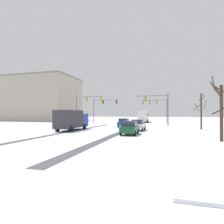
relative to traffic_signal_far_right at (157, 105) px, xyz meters
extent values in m
plane|color=silver|center=(-6.71, -41.16, -4.81)|extent=(300.00, 300.00, 0.00)
cube|color=#4C4C51|center=(-10.89, -25.64, -4.80)|extent=(0.86, 34.13, 0.01)
cube|color=#4C4C51|center=(-3.80, -25.64, -4.80)|extent=(0.98, 34.13, 0.01)
cube|color=white|center=(3.99, -27.19, -4.75)|extent=(4.00, 34.13, 0.12)
cylinder|color=#56565B|center=(2.59, -0.13, -1.56)|extent=(0.18, 0.18, 6.50)
cylinder|color=#56565B|center=(-0.62, 0.06, 1.29)|extent=(6.42, 0.49, 0.12)
cube|color=#B79319|center=(0.02, 0.02, 0.74)|extent=(0.33, 0.26, 0.90)
sphere|color=black|center=(0.01, -0.14, 1.04)|extent=(0.20, 0.20, 0.20)
sphere|color=orange|center=(0.01, -0.14, 0.74)|extent=(0.20, 0.20, 0.20)
sphere|color=black|center=(0.01, -0.14, 0.44)|extent=(0.20, 0.20, 0.20)
cube|color=#B79319|center=(-1.74, 0.12, 0.74)|extent=(0.33, 0.26, 0.90)
sphere|color=black|center=(-1.75, -0.04, 1.04)|extent=(0.20, 0.20, 0.20)
sphere|color=orange|center=(-1.75, -0.04, 0.74)|extent=(0.20, 0.20, 0.20)
sphere|color=black|center=(-1.75, -0.04, 0.44)|extent=(0.20, 0.20, 0.20)
cube|color=#B79319|center=(-3.51, 0.22, 0.74)|extent=(0.33, 0.26, 0.90)
sphere|color=black|center=(-3.52, 0.06, 1.04)|extent=(0.20, 0.20, 0.20)
sphere|color=orange|center=(-3.52, 0.06, 0.74)|extent=(0.20, 0.20, 0.20)
sphere|color=black|center=(-3.52, 0.06, 0.44)|extent=(0.20, 0.20, 0.20)
cylinder|color=#56565B|center=(-16.00, -4.13, -1.56)|extent=(0.18, 0.18, 6.50)
cylinder|color=#56565B|center=(-12.75, -4.12, 1.29)|extent=(6.52, 0.15, 0.12)
cube|color=black|center=(-13.40, -4.12, 0.74)|extent=(0.32, 0.24, 0.90)
sphere|color=black|center=(-13.40, -3.96, 1.04)|extent=(0.20, 0.20, 0.20)
sphere|color=orange|center=(-13.40, -3.96, 0.74)|extent=(0.20, 0.20, 0.20)
sphere|color=black|center=(-13.40, -3.96, 0.44)|extent=(0.20, 0.20, 0.20)
cube|color=black|center=(-9.81, -4.10, 0.74)|extent=(0.32, 0.24, 0.90)
sphere|color=black|center=(-9.81, -3.94, 1.04)|extent=(0.20, 0.20, 0.20)
sphere|color=orange|center=(-9.81, -3.94, 0.74)|extent=(0.20, 0.20, 0.20)
sphere|color=black|center=(-9.81, -3.94, 0.44)|extent=(0.20, 0.20, 0.20)
cylinder|color=#56565B|center=(2.59, -12.13, -1.56)|extent=(0.18, 0.18, 6.50)
cylinder|color=#56565B|center=(-0.50, -12.09, 1.29)|extent=(6.18, 0.19, 0.12)
cube|color=#B79319|center=(-1.74, -12.08, 0.74)|extent=(0.32, 0.24, 0.90)
sphere|color=black|center=(-1.74, -12.24, 1.04)|extent=(0.20, 0.20, 0.20)
sphere|color=orange|center=(-1.74, -12.24, 0.74)|extent=(0.20, 0.20, 0.20)
sphere|color=black|center=(-1.74, -12.24, 0.44)|extent=(0.20, 0.20, 0.20)
cylinder|color=#56565B|center=(-16.00, -14.13, -1.56)|extent=(0.18, 0.18, 6.50)
cylinder|color=#56565B|center=(-13.14, -13.97, 1.29)|extent=(5.74, 0.44, 0.12)
cube|color=#B79319|center=(-13.71, -14.00, 0.74)|extent=(0.33, 0.26, 0.90)
sphere|color=black|center=(-13.72, -13.84, 1.04)|extent=(0.20, 0.20, 0.20)
sphere|color=orange|center=(-13.72, -13.84, 0.74)|extent=(0.20, 0.20, 0.20)
sphere|color=black|center=(-13.72, -13.84, 0.44)|extent=(0.20, 0.20, 0.20)
cube|color=#B79319|center=(-10.56, -13.83, 0.74)|extent=(0.33, 0.26, 0.90)
sphere|color=black|center=(-10.57, -13.67, 1.04)|extent=(0.20, 0.20, 0.20)
sphere|color=orange|center=(-10.57, -13.67, 0.74)|extent=(0.20, 0.20, 0.20)
sphere|color=black|center=(-10.57, -13.67, 0.44)|extent=(0.20, 0.20, 0.20)
cube|color=#233899|center=(-5.46, -15.43, -4.14)|extent=(1.71, 4.11, 0.70)
cube|color=#2D3847|center=(-5.46, -15.58, -3.49)|extent=(1.57, 1.90, 0.60)
cylinder|color=black|center=(-6.26, -14.15, -4.49)|extent=(0.22, 0.64, 0.64)
cylinder|color=black|center=(-4.65, -14.16, -4.49)|extent=(0.22, 0.64, 0.64)
cylinder|color=black|center=(-6.27, -16.70, -4.49)|extent=(0.22, 0.64, 0.64)
cylinder|color=black|center=(-4.66, -16.70, -4.49)|extent=(0.22, 0.64, 0.64)
cube|color=silver|center=(-1.91, -22.19, -4.14)|extent=(1.87, 4.17, 0.70)
cube|color=#2D3847|center=(-1.92, -22.34, -3.49)|extent=(1.64, 1.96, 0.60)
cylinder|color=black|center=(-2.66, -20.89, -4.49)|extent=(0.25, 0.65, 0.64)
cylinder|color=black|center=(-1.05, -20.95, -4.49)|extent=(0.25, 0.65, 0.64)
cylinder|color=black|center=(-2.77, -23.43, -4.49)|extent=(0.25, 0.65, 0.64)
cylinder|color=black|center=(-1.15, -23.49, -4.49)|extent=(0.25, 0.65, 0.64)
cube|color=#194C2D|center=(-2.18, -27.74, -4.14)|extent=(1.74, 4.12, 0.70)
cube|color=#2D3847|center=(-2.18, -27.89, -3.49)|extent=(1.58, 1.92, 0.60)
cylinder|color=black|center=(-3.00, -26.48, -4.49)|extent=(0.23, 0.64, 0.64)
cylinder|color=black|center=(-1.39, -26.47, -4.49)|extent=(0.23, 0.64, 0.64)
cylinder|color=black|center=(-2.97, -29.02, -4.49)|extent=(0.23, 0.64, 0.64)
cylinder|color=black|center=(-1.36, -29.01, -4.49)|extent=(0.23, 0.64, 0.64)
cube|color=silver|center=(-4.02, 5.98, -2.88)|extent=(2.90, 11.08, 2.90)
cube|color=#283342|center=(-4.02, 5.98, -2.53)|extent=(2.91, 10.21, 0.90)
cylinder|color=black|center=(-2.70, 2.17, -4.33)|extent=(0.33, 0.97, 0.96)
cylinder|color=black|center=(-5.07, 2.09, -4.33)|extent=(0.33, 0.97, 0.96)
cylinder|color=black|center=(-2.96, 9.32, -4.33)|extent=(0.33, 0.97, 0.96)
cylinder|color=black|center=(-5.33, 9.23, -4.33)|extent=(0.33, 0.97, 0.96)
cube|color=#233899|center=(-11.63, -21.62, -3.34)|extent=(2.11, 2.21, 2.10)
cube|color=#333338|center=(-11.61, -25.32, -3.09)|extent=(2.23, 5.21, 2.60)
cylinder|color=black|center=(-12.64, -22.07, -4.39)|extent=(0.28, 0.84, 0.84)
cylinder|color=black|center=(-10.62, -22.06, -4.39)|extent=(0.28, 0.84, 0.84)
cylinder|color=black|center=(-12.62, -26.76, -4.39)|extent=(0.28, 0.84, 0.84)
cylinder|color=black|center=(-10.59, -26.75, -4.39)|extent=(0.28, 0.84, 0.84)
cylinder|color=#423023|center=(6.78, -31.00, -2.27)|extent=(0.27, 0.27, 5.07)
cylinder|color=#423023|center=(6.23, -31.29, -0.02)|extent=(0.73, 1.23, 1.34)
cylinder|color=#423023|center=(6.14, -30.96, 0.54)|extent=(0.19, 1.36, 1.52)
cylinder|color=#423023|center=(7.03, -30.22, -1.90)|extent=(1.67, 0.66, 1.02)
cylinder|color=#423023|center=(6.36, -31.23, -0.38)|extent=(0.57, 0.92, 1.16)
cylinder|color=#423023|center=(6.45, -31.44, -0.12)|extent=(1.00, 0.78, 0.89)
cylinder|color=#423023|center=(7.56, -17.41, -1.93)|extent=(0.25, 0.25, 5.75)
cylinder|color=#423023|center=(6.84, -17.55, -1.04)|extent=(0.40, 1.50, 0.86)
cylinder|color=#423023|center=(7.04, -16.75, -1.23)|extent=(1.42, 1.13, 0.97)
cylinder|color=#423023|center=(7.16, -17.57, -1.75)|extent=(0.40, 0.85, 0.52)
cylinder|color=#423023|center=(8.15, -17.39, -0.81)|extent=(0.15, 1.26, 1.35)
cylinder|color=#423023|center=(7.67, -17.01, 0.06)|extent=(0.89, 0.33, 0.55)
cylinder|color=#423023|center=(7.96, -17.64, 0.60)|extent=(0.54, 0.87, 0.46)
cube|color=#A89E8E|center=(-42.70, 8.67, 2.84)|extent=(27.13, 17.25, 15.28)
cube|color=gray|center=(-42.70, 8.67, 10.73)|extent=(27.43, 17.55, 0.50)
camera|label=1|loc=(1.73, -49.67, -2.34)|focal=29.61mm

